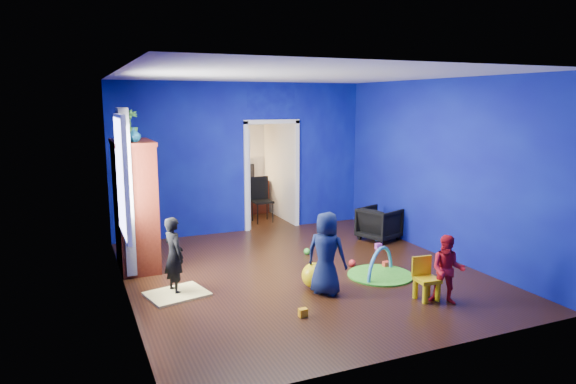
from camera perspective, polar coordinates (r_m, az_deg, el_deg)
name	(u,v)px	position (r m, az deg, el deg)	size (l,w,h in m)	color
floor	(301,272)	(7.80, 1.50, -8.93)	(5.00, 5.50, 0.01)	black
ceiling	(302,75)	(7.38, 1.61, 12.87)	(5.00, 5.50, 0.01)	white
wall_back	(243,158)	(10.00, -5.06, 3.79)	(5.00, 0.02, 2.90)	#0A0A77
wall_front	(421,216)	(5.13, 14.51, -2.55)	(5.00, 0.02, 2.90)	#0A0A77
wall_left	(122,189)	(6.81, -17.93, 0.37)	(0.02, 5.50, 2.90)	#0A0A77
wall_right	(440,168)	(8.79, 16.55, 2.54)	(0.02, 5.50, 2.90)	#0A0A77
alcove	(257,162)	(11.04, -3.49, 3.36)	(1.00, 1.75, 2.50)	silver
armchair	(379,224)	(9.65, 10.12, -3.48)	(0.65, 0.67, 0.61)	black
child_black	(174,255)	(7.03, -12.55, -6.89)	(0.38, 0.25, 1.04)	black
child_navy	(326,253)	(6.84, 4.29, -6.81)	(0.54, 0.35, 1.11)	#0E1133
toddler_red	(448,270)	(6.84, 17.31, -8.25)	(0.43, 0.34, 0.89)	#B11E12
vase	(134,135)	(7.73, -16.77, 6.13)	(0.20, 0.20, 0.21)	#0D576F
potted_plant	(129,124)	(8.24, -17.23, 7.18)	(0.25, 0.25, 0.45)	#378630
tv_armoire	(135,205)	(8.17, -16.62, -1.36)	(0.58, 1.14, 1.96)	#3E110A
crt_tv	(138,202)	(8.16, -16.36, -1.06)	(0.46, 0.70, 0.54)	silver
yellow_blanket	(177,294)	(7.10, -12.24, -11.01)	(0.75, 0.60, 0.03)	#F2E07A
hopper_ball	(314,276)	(7.15, 2.95, -9.25)	(0.35, 0.35, 0.35)	yellow
kid_chair	(427,281)	(6.95, 15.19, -9.53)	(0.28, 0.28, 0.50)	yellow
play_mat	(380,275)	(7.77, 10.20, -9.07)	(0.96, 0.96, 0.03)	#358F20
toy_arch	(380,275)	(7.77, 10.20, -9.02)	(0.85, 0.85, 0.05)	#3F8CD8
window_left	(120,177)	(7.14, -18.12, 1.60)	(0.03, 0.95, 1.55)	white
curtain	(126,192)	(7.74, -17.53, 0.01)	(0.14, 0.42, 2.40)	slate
doorway	(272,177)	(10.25, -1.83, 1.73)	(1.16, 0.10, 2.10)	white
study_desk	(248,197)	(11.76, -4.49, -0.55)	(0.88, 0.44, 0.75)	#3D140A
desk_monitor	(246,171)	(11.78, -4.72, 2.30)	(0.40, 0.05, 0.32)	black
desk_lamp	(235,173)	(11.64, -5.93, 2.09)	(0.14, 0.14, 0.14)	#FFD88C
folding_chair	(262,201)	(10.86, -2.87, -0.97)	(0.40, 0.40, 0.92)	black
book_shelf	(245,124)	(11.68, -4.78, 7.51)	(0.88, 0.24, 0.04)	white
toy_0	(386,265)	(8.14, 10.86, -7.93)	(0.10, 0.08, 0.10)	#F23D28
toy_1	(377,238)	(9.59, 9.88, -5.08)	(0.11, 0.11, 0.11)	blue
toy_2	(303,313)	(6.29, 1.68, -13.25)	(0.10, 0.08, 0.10)	#F6A30C
toy_3	(307,251)	(8.66, 2.12, -6.59)	(0.11, 0.11, 0.11)	green
toy_4	(378,246)	(9.09, 10.01, -5.97)	(0.10, 0.08, 0.10)	#D750CD
toy_5	(352,263)	(8.13, 7.14, -7.80)	(0.11, 0.11, 0.11)	red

